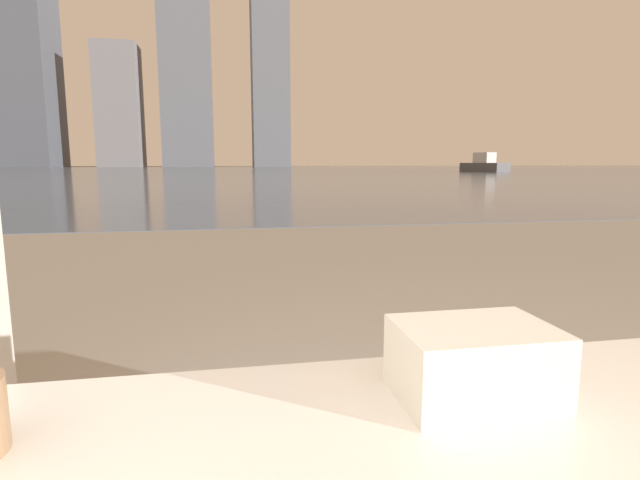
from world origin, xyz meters
TOP-DOWN VIEW (x-y plane):
  - towel_stack at (-0.01, 0.79)m, footprint 0.24×0.17m
  - harbor_water at (0.00, 62.00)m, footprint 180.00×110.00m
  - harbor_boat_0 at (25.02, 46.70)m, footprint 3.09×5.42m
  - skyline_tower_1 at (-22.96, 118.00)m, footprint 8.90×9.38m
  - skyline_tower_2 at (-8.59, 118.00)m, footprint 10.92×8.30m

SIDE VIEW (x-z plane):
  - harbor_water at x=0.00m, z-range 0.00..0.01m
  - towel_stack at x=-0.01m, z-range 0.53..0.65m
  - harbor_boat_0 at x=25.02m, z-range -0.27..1.65m
  - skyline_tower_1 at x=-22.96m, z-range 0.00..26.11m
  - skyline_tower_2 at x=-8.59m, z-range 0.00..45.34m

